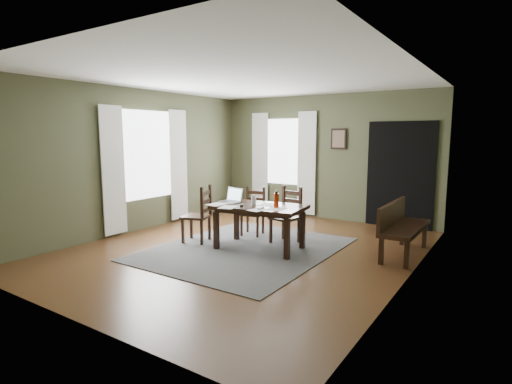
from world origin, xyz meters
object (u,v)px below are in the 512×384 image
Objects in this scene: dining_table at (260,211)px; water_bottle at (276,200)px; bench at (400,224)px; chair_back_left at (253,212)px; chair_end at (199,215)px; chair_back_right at (287,216)px; laptop at (232,199)px.

dining_table is 5.70× the size of water_bottle.
water_bottle reaches higher than bench.
chair_back_left reaches higher than bench.
chair_end is at bearing -174.94° from dining_table.
chair_end is at bearing 110.36° from bench.
water_bottle reaches higher than chair_back_left.
chair_back_left is 0.91× the size of chair_back_right.
chair_back_left is 0.61× the size of bench.
chair_end is 2.51× the size of laptop.
chair_end reaches higher than chair_back_right.
water_bottle reaches higher than dining_table.
laptop is (-2.52, -0.91, 0.30)m from bench.
laptop is at bearing -132.70° from chair_back_right.
dining_table is at bearing 171.96° from water_bottle.
water_bottle reaches higher than laptop.
water_bottle is at bearing -14.61° from dining_table.
chair_end is (-1.09, -0.22, -0.15)m from dining_table.
laptop is at bearing 176.89° from water_bottle.
bench is (1.79, 0.33, 0.01)m from chair_back_right.
laptop is at bearing 109.84° from bench.
laptop is at bearing 173.34° from dining_table.
water_bottle is (0.34, -0.05, 0.21)m from dining_table.
water_bottle is at bearing -52.89° from chair_back_left.
water_bottle is (-1.64, -0.96, 0.35)m from bench.
water_bottle is (1.42, 0.18, 0.36)m from chair_end.
dining_table is at bearing 83.79° from chair_end.
dining_table is 1.04× the size of bench.
dining_table is 2.18m from bench.
bench is 5.45× the size of water_bottle.
chair_back_right is (1.27, 0.81, -0.01)m from chair_end.
chair_back_left is at bearing 135.14° from chair_end.
chair_back_right is at bearing 103.93° from water_bottle.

